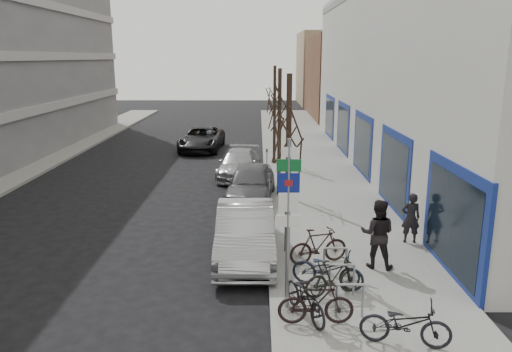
{
  "coord_description": "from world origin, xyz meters",
  "views": [
    {
      "loc": [
        1.72,
        -10.87,
        5.95
      ],
      "look_at": [
        1.64,
        5.64,
        2.0
      ],
      "focal_mm": 35.0,
      "sensor_mm": 36.0,
      "label": 1
    }
  ],
  "objects_px": {
    "bike_near_right": "(316,302)",
    "lane_car": "(202,139)",
    "bike_far_curb": "(406,320)",
    "pedestrian_near": "(411,218)",
    "parked_car_back": "(239,164)",
    "tree_near": "(289,123)",
    "meter_mid": "(269,186)",
    "parked_car_mid": "(251,183)",
    "bike_near_left": "(306,294)",
    "bike_mid_curb": "(328,266)",
    "bike_rack": "(342,276)",
    "bike_far_inner": "(318,245)",
    "pedestrian_far": "(378,233)",
    "bike_mid_inner": "(334,277)",
    "tree_mid": "(280,103)",
    "parked_car_front": "(245,232)",
    "meter_back": "(267,159)",
    "meter_front": "(273,233)",
    "tree_far": "(275,92)",
    "highway_sign_pole": "(288,214)"
  },
  "relations": [
    {
      "from": "tree_far",
      "to": "meter_front",
      "type": "relative_size",
      "value": 4.33
    },
    {
      "from": "meter_front",
      "to": "meter_back",
      "type": "height_order",
      "value": "same"
    },
    {
      "from": "parked_car_mid",
      "to": "bike_mid_curb",
      "type": "bearing_deg",
      "value": -70.88
    },
    {
      "from": "pedestrian_far",
      "to": "bike_far_inner",
      "type": "bearing_deg",
      "value": 7.68
    },
    {
      "from": "tree_near",
      "to": "tree_mid",
      "type": "height_order",
      "value": "same"
    },
    {
      "from": "bike_far_inner",
      "to": "lane_car",
      "type": "height_order",
      "value": "lane_car"
    },
    {
      "from": "parked_car_front",
      "to": "lane_car",
      "type": "distance_m",
      "value": 18.31
    },
    {
      "from": "meter_front",
      "to": "bike_near_right",
      "type": "height_order",
      "value": "meter_front"
    },
    {
      "from": "bike_rack",
      "to": "tree_mid",
      "type": "height_order",
      "value": "tree_mid"
    },
    {
      "from": "tree_near",
      "to": "bike_far_inner",
      "type": "xyz_separation_m",
      "value": [
        0.85,
        -0.94,
        -3.41
      ]
    },
    {
      "from": "highway_sign_pole",
      "to": "bike_mid_inner",
      "type": "xyz_separation_m",
      "value": [
        1.19,
        0.59,
        -1.81
      ]
    },
    {
      "from": "pedestrian_near",
      "to": "tree_near",
      "type": "bearing_deg",
      "value": 14.25
    },
    {
      "from": "meter_mid",
      "to": "parked_car_mid",
      "type": "distance_m",
      "value": 1.16
    },
    {
      "from": "parked_car_front",
      "to": "parked_car_back",
      "type": "xyz_separation_m",
      "value": [
        -0.58,
        10.54,
        -0.14
      ]
    },
    {
      "from": "bike_far_curb",
      "to": "pedestrian_near",
      "type": "height_order",
      "value": "pedestrian_near"
    },
    {
      "from": "parked_car_back",
      "to": "bike_mid_curb",
      "type": "bearing_deg",
      "value": -72.39
    },
    {
      "from": "bike_near_left",
      "to": "parked_car_back",
      "type": "relative_size",
      "value": 0.4
    },
    {
      "from": "tree_near",
      "to": "parked_car_back",
      "type": "distance_m",
      "value": 11.06
    },
    {
      "from": "highway_sign_pole",
      "to": "tree_near",
      "type": "height_order",
      "value": "tree_near"
    },
    {
      "from": "tree_mid",
      "to": "tree_far",
      "type": "distance_m",
      "value": 6.5
    },
    {
      "from": "tree_near",
      "to": "bike_far_curb",
      "type": "relative_size",
      "value": 2.97
    },
    {
      "from": "bike_rack",
      "to": "meter_back",
      "type": "distance_m",
      "value": 13.5
    },
    {
      "from": "bike_rack",
      "to": "tree_mid",
      "type": "xyz_separation_m",
      "value": [
        -1.2,
        9.4,
        3.44
      ]
    },
    {
      "from": "highway_sign_pole",
      "to": "meter_back",
      "type": "relative_size",
      "value": 3.31
    },
    {
      "from": "bike_near_left",
      "to": "bike_far_curb",
      "type": "xyz_separation_m",
      "value": [
        1.94,
        -1.14,
        0.01
      ]
    },
    {
      "from": "tree_mid",
      "to": "meter_back",
      "type": "bearing_deg",
      "value": 96.42
    },
    {
      "from": "bike_near_right",
      "to": "pedestrian_far",
      "type": "bearing_deg",
      "value": -34.26
    },
    {
      "from": "parked_car_mid",
      "to": "tree_far",
      "type": "bearing_deg",
      "value": 85.38
    },
    {
      "from": "bike_rack",
      "to": "meter_mid",
      "type": "bearing_deg",
      "value": 101.8
    },
    {
      "from": "meter_back",
      "to": "parked_car_mid",
      "type": "height_order",
      "value": "parked_car_mid"
    },
    {
      "from": "tree_mid",
      "to": "bike_near_right",
      "type": "bearing_deg",
      "value": -87.9
    },
    {
      "from": "tree_mid",
      "to": "parked_car_back",
      "type": "relative_size",
      "value": 1.19
    },
    {
      "from": "tree_mid",
      "to": "bike_far_inner",
      "type": "height_order",
      "value": "tree_mid"
    },
    {
      "from": "bike_far_curb",
      "to": "bike_near_left",
      "type": "bearing_deg",
      "value": 71.98
    },
    {
      "from": "bike_far_curb",
      "to": "pedestrian_near",
      "type": "distance_m",
      "value": 6.17
    },
    {
      "from": "tree_mid",
      "to": "parked_car_mid",
      "type": "xyz_separation_m",
      "value": [
        -1.2,
        -0.62,
        -3.31
      ]
    },
    {
      "from": "bike_far_inner",
      "to": "parked_car_front",
      "type": "distance_m",
      "value": 2.25
    },
    {
      "from": "bike_rack",
      "to": "bike_far_curb",
      "type": "bearing_deg",
      "value": -67.18
    },
    {
      "from": "parked_car_back",
      "to": "tree_near",
      "type": "bearing_deg",
      "value": -74.39
    },
    {
      "from": "meter_front",
      "to": "parked_car_front",
      "type": "xyz_separation_m",
      "value": [
        -0.82,
        0.31,
        -0.11
      ]
    },
    {
      "from": "tree_near",
      "to": "pedestrian_near",
      "type": "bearing_deg",
      "value": 10.76
    },
    {
      "from": "bike_mid_inner",
      "to": "pedestrian_near",
      "type": "height_order",
      "value": "pedestrian_near"
    },
    {
      "from": "tree_near",
      "to": "lane_car",
      "type": "bearing_deg",
      "value": 104.43
    },
    {
      "from": "meter_back",
      "to": "parked_car_front",
      "type": "distance_m",
      "value": 10.72
    },
    {
      "from": "pedestrian_near",
      "to": "bike_mid_curb",
      "type": "bearing_deg",
      "value": 49.9
    },
    {
      "from": "meter_mid",
      "to": "meter_back",
      "type": "xyz_separation_m",
      "value": [
        0.0,
        5.5,
        0.0
      ]
    },
    {
      "from": "bike_near_right",
      "to": "lane_car",
      "type": "distance_m",
      "value": 22.68
    },
    {
      "from": "bike_far_inner",
      "to": "tree_mid",
      "type": "bearing_deg",
      "value": -10.69
    },
    {
      "from": "meter_front",
      "to": "pedestrian_near",
      "type": "bearing_deg",
      "value": 15.84
    },
    {
      "from": "tree_mid",
      "to": "bike_mid_inner",
      "type": "relative_size",
      "value": 3.38
    }
  ]
}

